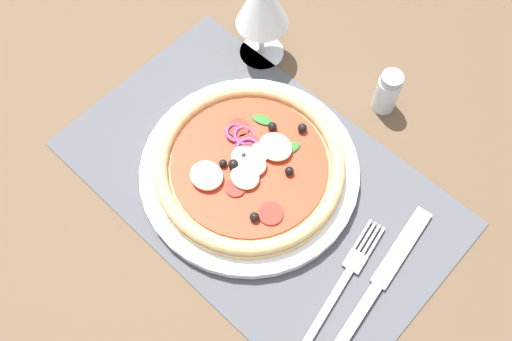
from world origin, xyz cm
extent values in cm
cube|color=brown|center=(0.00, 0.00, -1.20)|extent=(190.00, 140.00, 2.40)
cube|color=#4C4C51|center=(0.00, 0.00, 0.20)|extent=(49.32, 30.38, 0.40)
cylinder|color=white|center=(-1.61, 0.16, 1.12)|extent=(27.82, 27.82, 1.43)
cylinder|color=tan|center=(-1.61, 0.16, 2.33)|extent=(24.02, 24.02, 1.00)
torus|color=tan|center=(-1.61, 0.16, 3.19)|extent=(23.90, 23.90, 1.80)
cylinder|color=#B7381E|center=(-1.61, 0.16, 2.98)|extent=(19.70, 19.70, 0.30)
ellipsoid|color=beige|center=(-4.10, -4.96, 3.78)|extent=(4.30, 3.87, 1.29)
ellipsoid|color=beige|center=(-0.59, -1.86, 3.69)|extent=(3.72, 3.35, 1.12)
ellipsoid|color=beige|center=(-0.63, 3.73, 3.78)|extent=(4.36, 3.92, 1.31)
ellipsoid|color=beige|center=(-1.58, 2.19, 3.55)|extent=(2.81, 2.53, 0.84)
ellipsoid|color=beige|center=(-1.28, -0.38, 3.72)|extent=(3.94, 3.55, 1.18)
ellipsoid|color=beige|center=(-2.34, 0.27, 3.69)|extent=(3.70, 3.33, 1.11)
sphere|color=black|center=(-2.95, 5.69, 3.70)|extent=(1.15, 1.15, 1.15)
sphere|color=black|center=(-2.72, -1.63, 3.80)|extent=(1.34, 1.34, 1.34)
sphere|color=black|center=(-3.86, -2.35, 3.63)|extent=(1.00, 1.00, 1.00)
sphere|color=black|center=(2.84, 2.40, 3.69)|extent=(1.12, 1.12, 1.12)
sphere|color=black|center=(-2.55, -0.34, 3.72)|extent=(1.18, 1.18, 1.18)
sphere|color=black|center=(-0.41, 8.12, 3.73)|extent=(1.20, 1.20, 1.20)
sphere|color=black|center=(3.87, -4.93, 3.71)|extent=(1.15, 1.15, 1.15)
torus|color=#8E3D75|center=(-2.97, 1.21, 3.38)|extent=(3.49, 3.41, 1.44)
torus|color=#8E3D75|center=(-5.80, 2.02, 3.38)|extent=(3.01, 2.93, 1.35)
torus|color=#8E3D75|center=(-4.73, 2.42, 3.38)|extent=(3.06, 3.00, 1.28)
cylinder|color=#A3281E|center=(-0.58, -3.55, 3.28)|extent=(2.59, 2.59, 0.30)
cylinder|color=#A3281E|center=(-3.75, 1.82, 3.28)|extent=(2.90, 2.90, 0.30)
cylinder|color=#A3281E|center=(4.85, -3.16, 3.28)|extent=(3.00, 3.00, 0.30)
cylinder|color=#A3281E|center=(-6.17, 2.78, 3.28)|extent=(2.84, 2.84, 0.30)
ellipsoid|color=#2D6B28|center=(0.72, 5.04, 3.33)|extent=(2.11, 3.08, 0.30)
ellipsoid|color=#2D6B28|center=(-4.72, 5.78, 3.33)|extent=(3.11, 2.28, 0.30)
cube|color=silver|center=(16.72, -6.67, 0.62)|extent=(2.74, 11.15, 0.44)
cube|color=silver|center=(15.59, 0.08, 0.62)|extent=(2.59, 2.85, 0.44)
cube|color=silver|center=(15.91, 3.60, 0.62)|extent=(1.03, 4.31, 0.44)
cube|color=silver|center=(15.31, 3.50, 0.62)|extent=(1.03, 4.31, 0.44)
cube|color=silver|center=(14.72, 3.40, 0.62)|extent=(1.03, 4.31, 0.44)
cube|color=silver|center=(14.13, 3.30, 0.62)|extent=(1.03, 4.31, 0.44)
cube|color=silver|center=(19.80, -4.70, 0.71)|extent=(2.29, 8.50, 0.62)
cube|color=silver|center=(18.60, 5.23, 0.62)|extent=(3.37, 11.76, 0.44)
cylinder|color=silver|center=(-13.99, 15.66, 0.20)|extent=(6.40, 6.40, 0.40)
cylinder|color=silver|center=(-13.99, 15.66, 3.40)|extent=(0.80, 0.80, 6.00)
cone|color=#4C993D|center=(-13.99, 15.66, 9.72)|extent=(5.15, 5.15, 5.84)
cylinder|color=silver|center=(4.44, 20.28, 2.75)|extent=(3.20, 3.20, 5.50)
cylinder|color=#ADADB2|center=(4.44, 20.28, 6.10)|extent=(2.88, 2.88, 1.20)
camera|label=1|loc=(20.89, -22.90, 64.61)|focal=39.22mm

